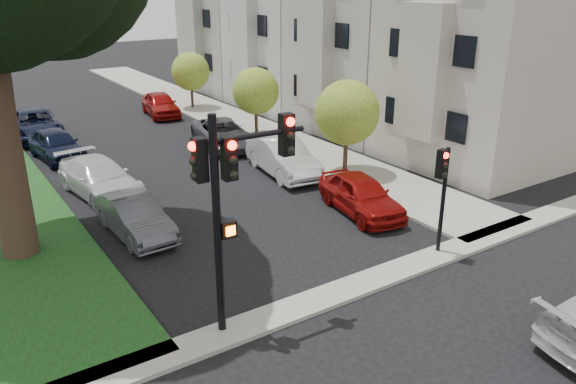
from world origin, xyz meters
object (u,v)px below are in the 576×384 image
car_parked_6 (100,178)px  car_parked_7 (56,145)px  small_tree_b (256,91)px  car_parked_5 (135,217)px  car_parked_8 (35,124)px  car_parked_0 (361,195)px  traffic_signal_secondary (442,182)px  car_parked_1 (283,157)px  traffic_signal_main (232,185)px  car_parked_3 (161,104)px  car_parked_2 (223,134)px  small_tree_c (191,72)px  small_tree_a (347,113)px

car_parked_6 → car_parked_7: car_parked_7 is taller
small_tree_b → car_parked_6: (-9.70, -4.14, -1.78)m
car_parked_5 → car_parked_8: car_parked_8 is taller
car_parked_5 → car_parked_0: bearing=-22.7°
traffic_signal_secondary → small_tree_b: bearing=80.6°
small_tree_b → car_parked_1: (-2.23, -6.08, -1.71)m
car_parked_7 → car_parked_8: car_parked_8 is taller
traffic_signal_main → car_parked_1: (7.34, 9.11, -2.99)m
small_tree_b → traffic_signal_secondary: size_ratio=1.08×
car_parked_1 → car_parked_8: bearing=129.6°
traffic_signal_secondary → car_parked_7: size_ratio=0.81×
traffic_signal_secondary → car_parked_3: bearing=89.9°
car_parked_5 → car_parked_2: bearing=43.7°
traffic_signal_main → traffic_signal_secondary: traffic_signal_main is taller
small_tree_b → car_parked_8: small_tree_b is taller
small_tree_c → car_parked_6: small_tree_c is taller
small_tree_b → car_parked_5: bearing=-138.7°
car_parked_2 → car_parked_5: 10.78m
car_parked_0 → car_parked_3: size_ratio=0.98×
small_tree_a → traffic_signal_secondary: bearing=-108.3°
car_parked_0 → car_parked_1: 5.28m
traffic_signal_secondary → car_parked_1: traffic_signal_secondary is taller
small_tree_c → car_parked_2: size_ratio=0.75×
car_parked_1 → car_parked_8: car_parked_1 is taller
small_tree_b → car_parked_8: bearing=147.4°
small_tree_c → car_parked_3: size_ratio=0.85×
small_tree_c → car_parked_6: 15.87m
traffic_signal_secondary → car_parked_3: size_ratio=0.80×
car_parked_5 → car_parked_7: size_ratio=0.95×
car_parked_5 → car_parked_3: bearing=62.7°
traffic_signal_secondary → car_parked_5: size_ratio=0.86×
car_parked_2 → car_parked_3: bearing=99.8°
small_tree_b → car_parked_1: 6.70m
car_parked_0 → car_parked_2: bearing=100.9°
car_parked_3 → car_parked_7: size_ratio=1.01×
car_parked_3 → car_parked_8: bearing=-163.7°
car_parked_2 → car_parked_5: size_ratio=1.22×
small_tree_b → car_parked_0: (-2.27, -11.35, -1.77)m
car_parked_0 → car_parked_8: bearing=123.7°
small_tree_b → car_parked_5: small_tree_b is taller
car_parked_6 → car_parked_2: bearing=16.7°
car_parked_0 → car_parked_1: bearing=99.6°
small_tree_c → car_parked_2: small_tree_c is taller
traffic_signal_secondary → car_parked_5: traffic_signal_secondary is taller
car_parked_5 → car_parked_8: (-0.26, 15.09, 0.07)m
small_tree_b → traffic_signal_main: size_ratio=0.69×
car_parked_0 → car_parked_3: (-0.21, 18.95, 0.02)m
small_tree_b → car_parked_0: bearing=-101.3°
small_tree_a → car_parked_2: bearing=109.6°
small_tree_c → car_parked_2: bearing=-105.0°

